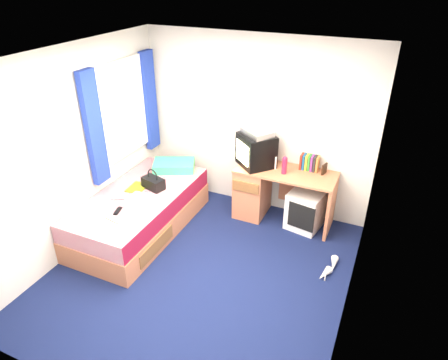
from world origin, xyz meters
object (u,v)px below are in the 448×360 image
at_px(colour_swatch_fan, 114,220).
at_px(handbag, 153,183).
at_px(crt_tv, 256,150).
at_px(magazine, 137,188).
at_px(bed, 140,212).
at_px(towel, 141,202).
at_px(remote_control, 118,211).
at_px(aerosol_can, 275,162).
at_px(water_bottle, 120,197).
at_px(pillow, 174,166).
at_px(pink_water_bottle, 284,166).
at_px(white_heels, 329,269).
at_px(storage_cube, 305,210).
at_px(vcr, 257,132).
at_px(picture_frame, 324,169).
at_px(desk, 265,189).

bearing_deg(colour_swatch_fan, handbag, 89.35).
bearing_deg(crt_tv, magazine, -105.00).
relative_size(bed, magazine, 7.14).
bearing_deg(towel, remote_control, -127.90).
distance_m(aerosol_can, water_bottle, 2.02).
xyz_separation_m(bed, pillow, (0.07, 0.78, 0.33)).
height_order(pink_water_bottle, handbag, pink_water_bottle).
xyz_separation_m(pillow, pink_water_bottle, (1.56, 0.14, 0.25)).
xyz_separation_m(towel, white_heels, (2.25, 0.39, -0.55)).
bearing_deg(storage_cube, crt_tv, -173.62).
bearing_deg(towel, water_bottle, 177.25).
distance_m(pink_water_bottle, water_bottle, 2.10).
relative_size(crt_tv, magazine, 2.11).
bearing_deg(pillow, vcr, 10.83).
bearing_deg(vcr, crt_tv, -96.01).
bearing_deg(white_heels, crt_tv, 146.44).
relative_size(crt_tv, handbag, 1.81).
height_order(vcr, handbag, vcr).
bearing_deg(pink_water_bottle, pillow, -174.83).
relative_size(bed, water_bottle, 10.00).
xyz_separation_m(crt_tv, remote_control, (-1.20, -1.44, -0.42)).
xyz_separation_m(storage_cube, crt_tv, (-0.74, 0.05, 0.71)).
height_order(pillow, white_heels, pillow).
bearing_deg(picture_frame, bed, -136.92).
xyz_separation_m(pink_water_bottle, remote_control, (-1.61, -1.36, -0.31)).
relative_size(pillow, remote_control, 3.55).
bearing_deg(picture_frame, remote_control, -128.21).
bearing_deg(vcr, remote_control, -94.53).
xyz_separation_m(picture_frame, colour_swatch_fan, (-2.01, -1.72, -0.27)).
height_order(bed, crt_tv, crt_tv).
bearing_deg(crt_tv, storage_cube, 37.29).
bearing_deg(bed, vcr, 39.50).
distance_m(pillow, aerosol_can, 1.45).
distance_m(storage_cube, pink_water_bottle, 0.68).
height_order(pink_water_bottle, remote_control, pink_water_bottle).
bearing_deg(aerosol_can, towel, -136.60).
bearing_deg(vcr, aerosol_can, 35.81).
bearing_deg(pillow, remote_control, -92.48).
distance_m(storage_cube, vcr, 1.21).
distance_m(vcr, aerosol_can, 0.46).
relative_size(pillow, storage_cube, 1.10).
distance_m(aerosol_can, colour_swatch_fan, 2.15).
distance_m(storage_cube, towel, 2.13).
distance_m(bed, white_heels, 2.47).
bearing_deg(pillow, storage_cube, 5.00).
xyz_separation_m(colour_swatch_fan, white_heels, (2.36, 0.78, -0.51)).
height_order(desk, water_bottle, desk).
relative_size(pink_water_bottle, remote_control, 1.32).
distance_m(desk, aerosol_can, 0.45).
bearing_deg(white_heels, vcr, 146.27).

